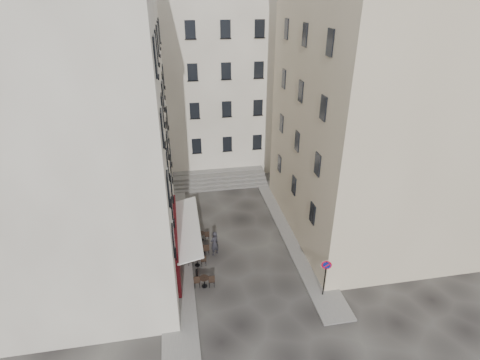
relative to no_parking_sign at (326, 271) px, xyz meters
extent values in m
plane|color=black|center=(-4.30, 3.74, -1.94)|extent=(90.00, 90.00, 0.00)
cube|color=slate|center=(-8.80, 7.74, -1.88)|extent=(2.00, 22.00, 0.12)
cube|color=slate|center=(0.20, 6.74, -1.88)|extent=(2.00, 18.00, 0.12)
cube|color=#BCB2A0|center=(-14.80, 6.74, 8.06)|extent=(12.00, 16.00, 20.00)
cube|color=#C4B292|center=(6.20, 7.24, 7.06)|extent=(12.00, 14.00, 18.00)
cube|color=#BCB2A0|center=(-5.30, 22.74, 7.06)|extent=(18.00, 10.00, 18.00)
cube|color=#4C0A11|center=(-8.72, 4.74, -0.19)|extent=(0.25, 7.00, 3.50)
cube|color=black|center=(-8.68, 4.74, -0.54)|extent=(0.06, 3.85, 2.00)
cube|color=white|center=(-7.90, 4.74, 1.01)|extent=(1.58, 7.30, 0.41)
cube|color=#595654|center=(-4.30, 15.64, -1.84)|extent=(9.00, 1.80, 0.20)
cube|color=#595654|center=(-4.30, 16.09, -1.64)|extent=(9.00, 1.80, 0.20)
cube|color=#595654|center=(-4.30, 16.54, -1.44)|extent=(9.00, 1.80, 0.20)
cube|color=#595654|center=(-4.30, 16.99, -1.24)|extent=(9.00, 1.80, 0.20)
cylinder|color=black|center=(-7.55, 2.74, -1.49)|extent=(0.10, 0.10, 0.90)
sphere|color=black|center=(-7.55, 2.74, -1.02)|extent=(0.12, 0.12, 0.12)
cylinder|color=black|center=(-7.55, 6.24, -1.49)|extent=(0.10, 0.10, 0.90)
sphere|color=black|center=(-7.55, 6.24, -1.02)|extent=(0.12, 0.12, 0.12)
cylinder|color=black|center=(-7.55, 9.74, -1.49)|extent=(0.10, 0.10, 0.90)
sphere|color=black|center=(-7.55, 9.74, -1.02)|extent=(0.12, 0.12, 0.12)
cylinder|color=black|center=(0.00, 0.01, -0.59)|extent=(0.07, 0.07, 2.69)
cylinder|color=red|center=(0.00, 0.00, 0.48)|extent=(0.60, 0.20, 0.62)
cylinder|color=navy|center=(0.00, -0.02, 0.48)|extent=(0.44, 0.16, 0.45)
cube|color=red|center=(0.00, -0.05, 0.48)|extent=(0.35, 0.13, 0.37)
cylinder|color=black|center=(-7.14, 2.08, -1.86)|extent=(0.37, 0.37, 0.02)
cylinder|color=black|center=(-7.14, 2.08, -1.53)|extent=(0.05, 0.05, 0.72)
cylinder|color=black|center=(-7.14, 2.08, -1.20)|extent=(0.61, 0.61, 0.04)
cube|color=black|center=(-6.68, 2.08, -1.48)|extent=(0.39, 0.39, 0.92)
cube|color=black|center=(-7.60, 2.18, -1.48)|extent=(0.39, 0.39, 0.92)
cylinder|color=black|center=(-7.43, 4.21, -1.87)|extent=(0.35, 0.35, 0.02)
cylinder|color=black|center=(-7.43, 4.21, -1.55)|extent=(0.05, 0.05, 0.68)
cylinder|color=black|center=(-7.43, 4.21, -1.24)|extent=(0.58, 0.58, 0.04)
cube|color=black|center=(-7.00, 4.21, -1.50)|extent=(0.37, 0.37, 0.87)
cube|color=black|center=(-7.87, 4.31, -1.50)|extent=(0.37, 0.37, 0.87)
cylinder|color=black|center=(-7.15, 5.33, -1.86)|extent=(0.37, 0.37, 0.02)
cylinder|color=black|center=(-7.15, 5.33, -1.52)|extent=(0.05, 0.05, 0.73)
cylinder|color=black|center=(-7.15, 5.33, -1.19)|extent=(0.62, 0.62, 0.04)
cube|color=black|center=(-6.68, 5.33, -1.47)|extent=(0.40, 0.40, 0.94)
cube|color=black|center=(-7.62, 5.43, -1.47)|extent=(0.40, 0.40, 0.94)
cylinder|color=black|center=(-6.89, 7.09, -1.87)|extent=(0.33, 0.33, 0.02)
cylinder|color=black|center=(-6.89, 7.09, -1.57)|extent=(0.05, 0.05, 0.64)
cylinder|color=black|center=(-6.89, 7.09, -1.28)|extent=(0.55, 0.55, 0.04)
cube|color=black|center=(-6.48, 7.09, -1.52)|extent=(0.35, 0.35, 0.82)
cube|color=black|center=(-7.30, 7.18, -1.52)|extent=(0.35, 0.35, 0.82)
cylinder|color=black|center=(-7.82, 7.88, -1.87)|extent=(0.35, 0.35, 0.02)
cylinder|color=black|center=(-7.82, 7.88, -1.55)|extent=(0.05, 0.05, 0.67)
cylinder|color=black|center=(-7.82, 7.88, -1.25)|extent=(0.58, 0.58, 0.04)
cube|color=black|center=(-7.38, 7.88, -1.50)|extent=(0.36, 0.36, 0.86)
cube|color=black|center=(-8.25, 7.98, -1.50)|extent=(0.36, 0.36, 0.86)
imported|color=#232228|center=(-6.09, 5.30, -0.99)|extent=(0.83, 0.77, 1.90)
camera|label=1|loc=(-8.12, -16.28, 14.97)|focal=28.00mm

